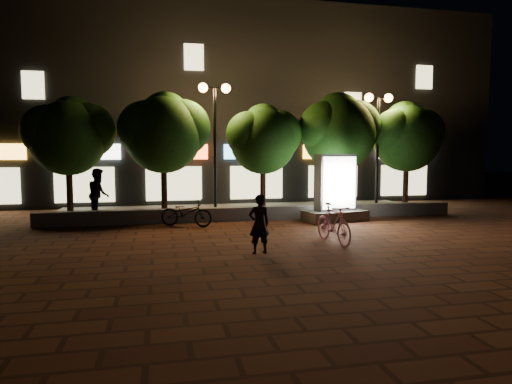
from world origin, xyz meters
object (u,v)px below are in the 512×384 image
object	(u,v)px
tree_right	(339,129)
pedestrian	(99,194)
tree_far_left	(69,133)
street_lamp_left	(215,115)
tree_mid	(264,137)
scooter_parked	(186,213)
tree_left	(165,130)
rider	(259,224)
ad_kiosk	(335,194)
street_lamp_right	(378,121)
tree_far_right	(407,134)
scooter_pink	(333,224)

from	to	relation	value
tree_right	pedestrian	world-z (taller)	tree_right
tree_far_left	street_lamp_left	size ratio (longest dim) A/B	0.89
tree_mid	scooter_parked	world-z (taller)	tree_mid
tree_left	rider	world-z (taller)	tree_left
tree_far_left	ad_kiosk	distance (m)	10.24
street_lamp_left	street_lamp_right	distance (m)	7.00
tree_far_right	pedestrian	bearing A→B (deg)	-177.15
tree_far_right	scooter_parked	world-z (taller)	tree_far_right
street_lamp_right	scooter_parked	size ratio (longest dim) A/B	2.70
tree_far_right	street_lamp_left	xyz separation A→B (m)	(-8.55, -0.26, 0.66)
tree_right	street_lamp_right	xyz separation A→B (m)	(1.64, -0.26, 0.33)
ad_kiosk	scooter_pink	xyz separation A→B (m)	(-1.68, -4.02, -0.44)
tree_right	street_lamp_right	distance (m)	1.70
tree_far_left	tree_mid	bearing A→B (deg)	-0.00
tree_far_right	ad_kiosk	distance (m)	5.41
scooter_pink	scooter_parked	world-z (taller)	scooter_pink
tree_far_left	rider	world-z (taller)	tree_far_left
tree_right	tree_left	bearing A→B (deg)	-180.00
tree_left	scooter_pink	world-z (taller)	tree_left
tree_left	tree_mid	bearing A→B (deg)	-0.00
ad_kiosk	scooter_parked	xyz separation A→B (m)	(-5.55, -0.17, -0.52)
street_lamp_right	tree_mid	bearing A→B (deg)	176.96
tree_far_left	scooter_pink	world-z (taller)	tree_far_left
tree_far_left	tree_mid	xyz separation A→B (m)	(7.50, -0.00, -0.08)
street_lamp_right	pedestrian	distance (m)	11.75
street_lamp_left	scooter_parked	size ratio (longest dim) A/B	2.80
street_lamp_left	tree_right	bearing A→B (deg)	2.81
tree_mid	ad_kiosk	xyz separation A→B (m)	(2.21, -2.29, -2.21)
ad_kiosk	pedestrian	distance (m)	8.81
tree_left	tree_right	xyz separation A→B (m)	(7.30, 0.00, 0.12)
tree_right	street_lamp_right	size ratio (longest dim) A/B	1.02
tree_mid	tree_far_right	bearing A→B (deg)	0.00
tree_right	ad_kiosk	size ratio (longest dim) A/B	2.02
pedestrian	tree_far_left	bearing A→B (deg)	48.69
tree_left	tree_mid	xyz separation A→B (m)	(4.00, -0.00, -0.23)
scooter_pink	rider	size ratio (longest dim) A/B	1.24
tree_right	scooter_parked	xyz separation A→B (m)	(-6.64, -2.46, -3.08)
tree_right	street_lamp_left	xyz separation A→B (m)	(-5.36, -0.26, 0.46)
ad_kiosk	rider	size ratio (longest dim) A/B	1.66
scooter_pink	pedestrian	world-z (taller)	pedestrian
tree_left	scooter_pink	bearing A→B (deg)	-54.32
street_lamp_left	rider	distance (m)	7.59
tree_left	ad_kiosk	size ratio (longest dim) A/B	1.95
ad_kiosk	street_lamp_right	bearing A→B (deg)	36.58
tree_left	rider	xyz separation A→B (m)	(2.21, -7.11, -2.69)
tree_mid	tree_far_left	bearing A→B (deg)	180.00
scooter_pink	tree_far_right	bearing A→B (deg)	38.91
tree_left	tree_mid	distance (m)	4.00
tree_far_right	street_lamp_left	world-z (taller)	street_lamp_left
pedestrian	tree_far_right	bearing A→B (deg)	-97.06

